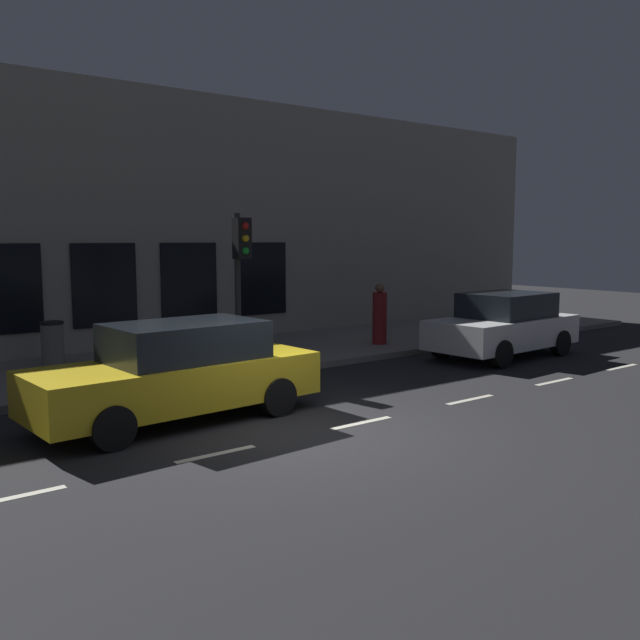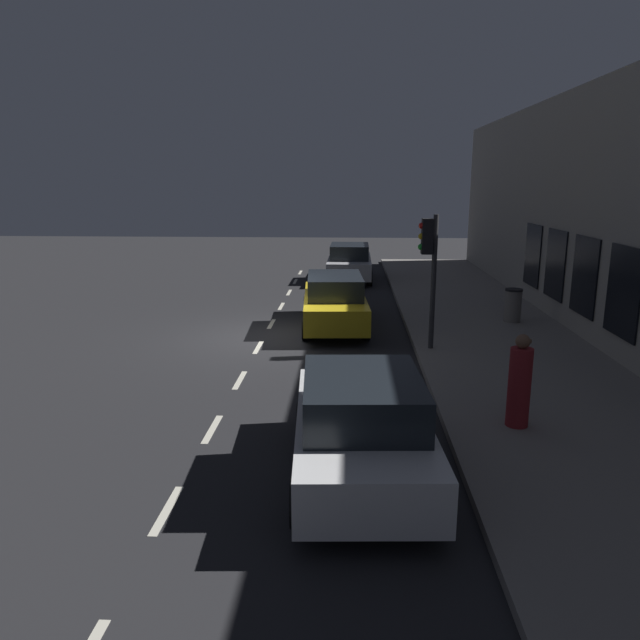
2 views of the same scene
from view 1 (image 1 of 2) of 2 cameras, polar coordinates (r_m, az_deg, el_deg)
name	(u,v)px [view 1 (image 1 of 2)]	position (r m, az deg, el deg)	size (l,w,h in m)	color
ground_plane	(311,434)	(10.35, -0.77, -9.49)	(60.00, 60.00, 0.00)	#232326
sidewalk	(143,367)	(15.67, -14.54, -3.82)	(4.50, 32.00, 0.15)	gray
building_facade	(98,220)	(17.80, -18.07, 7.92)	(0.65, 32.00, 6.72)	gray
lane_centre_line	(362,423)	(10.95, 3.49, -8.56)	(0.12, 27.20, 0.01)	beige
traffic_light	(241,260)	(14.23, -6.65, 5.02)	(0.47, 0.32, 3.28)	#2D2D30
parked_car_0	(178,372)	(11.15, -11.75, -4.26)	(2.03, 4.68, 1.58)	gold
parked_car_2	(503,325)	(17.41, 15.07, -0.40)	(2.10, 4.15, 1.58)	silver
pedestrian_0	(380,316)	(17.96, 5.00, 0.32)	(0.44, 0.44, 1.60)	maroon
trash_bin	(53,344)	(15.88, -21.43, -1.86)	(0.50, 0.50, 0.98)	slate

